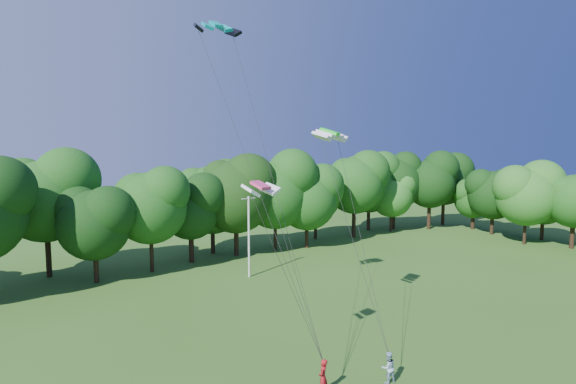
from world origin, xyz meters
TOP-DOWN VIEW (x-y plane):
  - utility_pole at (4.67, 27.18)m, footprint 1.57×0.24m
  - kite_flyer_left at (-2.84, 6.96)m, footprint 0.80×0.76m
  - kite_flyer_right at (0.73, 5.85)m, footprint 0.94×0.81m
  - kite_teal at (-3.81, 16.43)m, footprint 2.94×1.53m
  - kite_green at (2.12, 12.41)m, footprint 3.06×2.21m
  - kite_pink at (-4.94, 9.45)m, footprint 2.10×1.29m
  - tree_back_center at (7.90, 35.63)m, footprint 9.28×9.28m
  - tree_back_east at (34.19, 35.72)m, footprint 6.98×6.98m
  - tree_flank_east at (46.13, 19.50)m, footprint 6.70×6.70m

SIDE VIEW (x-z plane):
  - kite_flyer_right at x=0.73m, z-range 0.00..1.69m
  - kite_flyer_left at x=-2.84m, z-range 0.00..1.84m
  - utility_pole at x=4.67m, z-range 0.12..7.98m
  - tree_flank_east at x=46.13m, z-range 1.21..10.96m
  - tree_back_east at x=34.19m, z-range 1.26..11.42m
  - tree_back_center at x=7.90m, z-range 1.68..15.18m
  - kite_pink at x=-4.94m, z-range 10.36..10.79m
  - kite_green at x=2.12m, z-range 13.22..13.75m
  - kite_teal at x=-3.81m, z-range 19.77..20.45m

